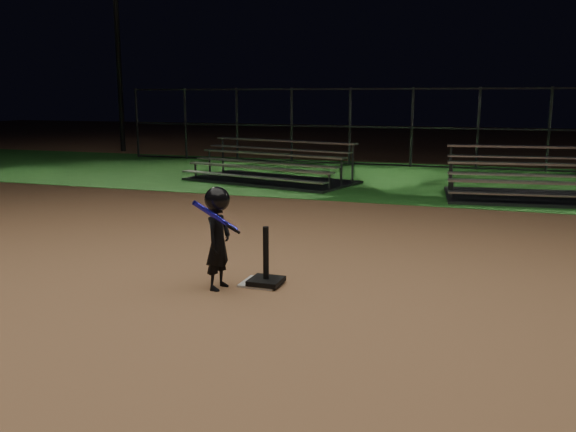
# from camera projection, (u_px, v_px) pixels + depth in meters

# --- Properties ---
(ground) EXTENTS (80.00, 80.00, 0.00)m
(ground) POSITION_uv_depth(u_px,v_px,m) (261.00, 284.00, 7.39)
(ground) COLOR #9E6D47
(ground) RESTS_ON ground
(grass_strip) EXTENTS (60.00, 8.00, 0.01)m
(grass_strip) POSITION_uv_depth(u_px,v_px,m) (395.00, 179.00, 16.66)
(grass_strip) COLOR #215F1E
(grass_strip) RESTS_ON ground
(home_plate) EXTENTS (0.45, 0.45, 0.02)m
(home_plate) POSITION_uv_depth(u_px,v_px,m) (261.00, 283.00, 7.38)
(home_plate) COLOR beige
(home_plate) RESTS_ON ground
(batting_tee) EXTENTS (0.38, 0.38, 0.70)m
(batting_tee) POSITION_uv_depth(u_px,v_px,m) (266.00, 274.00, 7.30)
(batting_tee) COLOR black
(batting_tee) RESTS_ON home_plate
(child_batter) EXTENTS (0.42, 0.62, 1.21)m
(child_batter) POSITION_uv_depth(u_px,v_px,m) (218.00, 235.00, 7.09)
(child_batter) COLOR black
(child_batter) RESTS_ON ground
(bleacher_left) EXTENTS (4.74, 3.12, 1.07)m
(bleacher_left) POSITION_uv_depth(u_px,v_px,m) (270.00, 174.00, 16.04)
(bleacher_left) COLOR silver
(bleacher_left) RESTS_ON ground
(bleacher_right) EXTENTS (4.82, 2.76, 1.13)m
(bleacher_right) POSITION_uv_depth(u_px,v_px,m) (556.00, 190.00, 13.22)
(bleacher_right) COLOR #ADAEB2
(bleacher_right) RESTS_ON ground
(backstop_fence) EXTENTS (20.08, 0.08, 2.50)m
(backstop_fence) POSITION_uv_depth(u_px,v_px,m) (412.00, 128.00, 19.20)
(backstop_fence) COLOR #38383D
(backstop_fence) RESTS_ON ground
(light_pole_left) EXTENTS (0.90, 0.53, 8.30)m
(light_pole_left) POSITION_uv_depth(u_px,v_px,m) (116.00, 26.00, 24.12)
(light_pole_left) COLOR #2D2D30
(light_pole_left) RESTS_ON ground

